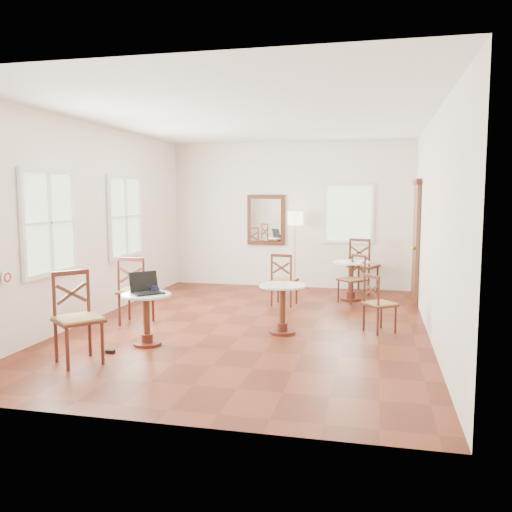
{
  "coord_description": "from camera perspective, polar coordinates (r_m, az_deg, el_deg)",
  "views": [
    {
      "loc": [
        1.77,
        -7.52,
        1.91
      ],
      "look_at": [
        0.0,
        0.3,
        1.0
      ],
      "focal_mm": 37.54,
      "sensor_mm": 36.0,
      "label": 1
    }
  ],
  "objects": [
    {
      "name": "cafe_table_near",
      "position": [
        7.0,
        -11.58,
        -6.01
      ],
      "size": [
        0.63,
        0.63,
        0.67
      ],
      "color": "#4A1B12",
      "rests_on": "ground"
    },
    {
      "name": "water_glass",
      "position": [
        7.06,
        -11.27,
        -3.35
      ],
      "size": [
        0.07,
        0.07,
        0.11
      ],
      "primitive_type": "cylinder",
      "color": "white",
      "rests_on": "cafe_table_near"
    },
    {
      "name": "cafe_table_mid",
      "position": [
        7.44,
        2.84,
        -5.05
      ],
      "size": [
        0.65,
        0.65,
        0.69
      ],
      "color": "#4A1B12",
      "rests_on": "ground"
    },
    {
      "name": "chair_back_a",
      "position": [
        10.74,
        11.34,
        -0.98
      ],
      "size": [
        0.66,
        0.66,
        1.09
      ],
      "rotation": [
        0.0,
        0.0,
        2.72
      ],
      "color": "#4A1B12",
      "rests_on": "ground"
    },
    {
      "name": "chair_near_a",
      "position": [
        8.18,
        -12.73,
        -3.57
      ],
      "size": [
        0.5,
        0.5,
        1.01
      ],
      "rotation": [
        0.0,
        0.0,
        3.22
      ],
      "color": "#4A1B12",
      "rests_on": "ground"
    },
    {
      "name": "chair_back_b",
      "position": [
        9.71,
        10.25,
        -2.42
      ],
      "size": [
        0.56,
        0.56,
        0.86
      ],
      "rotation": [
        0.0,
        0.0,
        -0.77
      ],
      "color": "#4A1B12",
      "rests_on": "ground"
    },
    {
      "name": "navy_mug",
      "position": [
        7.01,
        -10.76,
        -3.5
      ],
      "size": [
        0.11,
        0.07,
        0.09
      ],
      "color": "#111438",
      "rests_on": "cafe_table_near"
    },
    {
      "name": "floor_lamp",
      "position": [
        10.81,
        4.2,
        3.47
      ],
      "size": [
        0.31,
        0.31,
        1.59
      ],
      "color": "#BF8C3F",
      "rests_on": "ground"
    },
    {
      "name": "power_adapter",
      "position": [
        6.84,
        -15.27,
        -9.79
      ],
      "size": [
        0.11,
        0.06,
        0.04
      ],
      "primitive_type": "cube",
      "color": "black",
      "rests_on": "ground"
    },
    {
      "name": "mouse",
      "position": [
        7.01,
        -11.41,
        -3.72
      ],
      "size": [
        0.1,
        0.06,
        0.04
      ],
      "primitive_type": "ellipsoid",
      "rotation": [
        0.0,
        0.0,
        -0.01
      ],
      "color": "black",
      "rests_on": "cafe_table_near"
    },
    {
      "name": "room_shell",
      "position": [
        8.01,
        -0.47,
        6.33
      ],
      "size": [
        5.02,
        7.02,
        3.01
      ],
      "color": "white",
      "rests_on": "ground"
    },
    {
      "name": "chair_mid_a",
      "position": [
        9.31,
        2.98,
        -2.53
      ],
      "size": [
        0.48,
        0.48,
        0.91
      ],
      "rotation": [
        0.0,
        0.0,
        3.0
      ],
      "color": "#4A1B12",
      "rests_on": "ground"
    },
    {
      "name": "chair_mid_b",
      "position": [
        7.69,
        12.94,
        -4.96
      ],
      "size": [
        0.53,
        0.53,
        0.82
      ],
      "rotation": [
        0.0,
        0.0,
        2.25
      ],
      "color": "#4A1B12",
      "rests_on": "ground"
    },
    {
      "name": "laptop",
      "position": [
        6.99,
        -11.66,
        -3.37
      ],
      "size": [
        0.48,
        0.48,
        0.27
      ],
      "rotation": [
        0.0,
        0.0,
        0.79
      ],
      "color": "black",
      "rests_on": "cafe_table_near"
    },
    {
      "name": "cafe_table_back",
      "position": [
        9.94,
        10.11,
        -2.14
      ],
      "size": [
        0.67,
        0.67,
        0.71
      ],
      "color": "#4A1B12",
      "rests_on": "ground"
    },
    {
      "name": "ground",
      "position": [
        7.96,
        -0.48,
        -7.41
      ],
      "size": [
        7.0,
        7.0,
        0.0
      ],
      "primitive_type": "plane",
      "color": "#602110",
      "rests_on": "ground"
    },
    {
      "name": "chair_near_b",
      "position": [
        6.46,
        -18.51,
        -6.26
      ],
      "size": [
        0.68,
        0.68,
        1.05
      ],
      "rotation": [
        0.0,
        0.0,
        0.88
      ],
      "color": "#4A1B12",
      "rests_on": "ground"
    }
  ]
}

